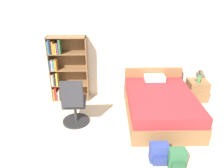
% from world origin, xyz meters
% --- Properties ---
extents(wall_back, '(9.00, 0.06, 2.60)m').
position_xyz_m(wall_back, '(0.00, 3.23, 1.30)').
color(wall_back, silver).
rests_on(wall_back, ground_plane).
extents(bookshelf, '(0.95, 0.34, 1.68)m').
position_xyz_m(bookshelf, '(-1.83, 3.01, 0.86)').
color(bookshelf, brown).
rests_on(bookshelf, ground_plane).
extents(bed, '(1.48, 2.03, 0.85)m').
position_xyz_m(bed, '(0.47, 2.12, 0.31)').
color(bed, brown).
rests_on(bed, ground_plane).
extents(office_chair, '(0.59, 0.62, 1.12)m').
position_xyz_m(office_chair, '(-1.43, 1.81, 0.50)').
color(office_chair, '#232326').
rests_on(office_chair, ground_plane).
extents(nightstand, '(0.50, 0.48, 0.54)m').
position_xyz_m(nightstand, '(1.64, 2.89, 0.27)').
color(nightstand, brown).
rests_on(nightstand, ground_plane).
extents(table_lamp, '(0.26, 0.26, 0.54)m').
position_xyz_m(table_lamp, '(1.62, 2.89, 0.97)').
color(table_lamp, '#333333').
rests_on(table_lamp, nightstand).
extents(water_bottle, '(0.07, 0.07, 0.24)m').
position_xyz_m(water_bottle, '(1.59, 2.78, 0.65)').
color(water_bottle, '#3F8C4C').
rests_on(water_bottle, nightstand).
extents(backpack_green, '(0.29, 0.24, 0.35)m').
position_xyz_m(backpack_green, '(0.44, 0.54, 0.17)').
color(backpack_green, '#2D603D').
rests_on(backpack_green, ground_plane).
extents(backpack_blue, '(0.31, 0.25, 0.35)m').
position_xyz_m(backpack_blue, '(0.16, 0.69, 0.17)').
color(backpack_blue, navy).
rests_on(backpack_blue, ground_plane).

